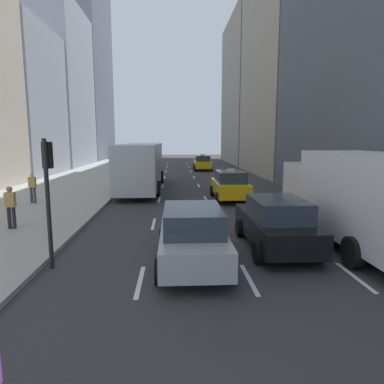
{
  "coord_description": "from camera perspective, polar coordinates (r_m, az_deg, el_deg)",
  "views": [
    {
      "loc": [
        0.68,
        -0.28,
        3.58
      ],
      "look_at": [
        1.48,
        14.62,
        1.27
      ],
      "focal_mm": 32.0,
      "sensor_mm": 36.0,
      "label": 1
    }
  ],
  "objects": [
    {
      "name": "building_row_left",
      "position": [
        39.42,
        -27.59,
        25.25
      ],
      "size": [
        6.0,
        70.9,
        37.14
      ],
      "color": "gray",
      "rests_on": "ground"
    },
    {
      "name": "city_bus",
      "position": [
        24.83,
        -8.38,
        4.57
      ],
      "size": [
        2.8,
        11.61,
        3.25
      ],
      "color": "#B7BCC1",
      "rests_on": "ground"
    },
    {
      "name": "pedestrian_far_walking",
      "position": [
        20.33,
        -25.05,
        0.87
      ],
      "size": [
        0.36,
        0.22,
        1.65
      ],
      "color": "#383D51",
      "rests_on": "sidewalk_left"
    },
    {
      "name": "sedan_silver_behind",
      "position": [
        9.87,
        0.07,
        -7.15
      ],
      "size": [
        2.02,
        4.64,
        1.7
      ],
      "color": "#9EA0A5",
      "rests_on": "ground"
    },
    {
      "name": "box_truck",
      "position": [
        12.79,
        25.56,
        -0.47
      ],
      "size": [
        2.58,
        8.4,
        3.15
      ],
      "color": "silver",
      "rests_on": "ground"
    },
    {
      "name": "building_row_right",
      "position": [
        31.31,
        20.75,
        27.46
      ],
      "size": [
        6.0,
        61.57,
        29.97
      ],
      "color": "slate",
      "rests_on": "ground"
    },
    {
      "name": "taxi_lead",
      "position": [
        20.38,
        6.34,
        1.14
      ],
      "size": [
        2.02,
        4.4,
        1.87
      ],
      "color": "yellow",
      "rests_on": "ground"
    },
    {
      "name": "sidewalk_left",
      "position": [
        28.55,
        -18.65,
        1.29
      ],
      "size": [
        8.0,
        66.0,
        0.15
      ],
      "primitive_type": "cube",
      "color": "#9E9E99",
      "rests_on": "ground"
    },
    {
      "name": "traffic_light_pole",
      "position": [
        10.11,
        -22.88,
        1.47
      ],
      "size": [
        0.24,
        0.42,
        3.6
      ],
      "color": "black",
      "rests_on": "ground"
    },
    {
      "name": "sedan_black_near",
      "position": [
        11.55,
        13.78,
        -5.02
      ],
      "size": [
        2.02,
        4.56,
        1.7
      ],
      "color": "black",
      "rests_on": "ground"
    },
    {
      "name": "lane_markings",
      "position": [
        23.63,
        1.63,
        0.1
      ],
      "size": [
        5.72,
        56.0,
        0.01
      ],
      "color": "white",
      "rests_on": "ground"
    },
    {
      "name": "taxi_second",
      "position": [
        39.74,
        1.74,
        4.9
      ],
      "size": [
        2.02,
        4.4,
        1.87
      ],
      "color": "yellow",
      "rests_on": "ground"
    },
    {
      "name": "pedestrian_mid_block",
      "position": [
        14.87,
        -27.99,
        -1.96
      ],
      "size": [
        0.36,
        0.22,
        1.65
      ],
      "color": "#23232D",
      "rests_on": "sidewalk_left"
    }
  ]
}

